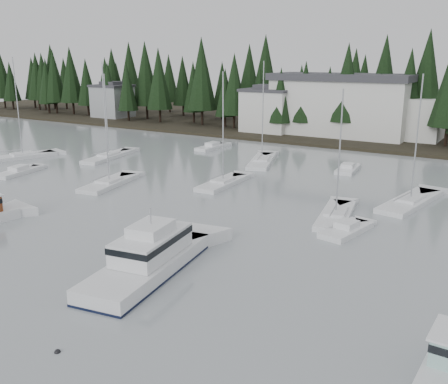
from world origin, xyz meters
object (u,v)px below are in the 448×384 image
object	(u,v)px
house_far_west	(113,100)
sailboat_0	(23,157)
sailboat_1	(109,158)
sailboat_2	(336,217)
sailboat_10	(223,184)
sailboat_3	(410,203)
runabout_3	(212,148)
house_west	(268,109)
runabout_1	(346,231)
sailboat_5	(262,162)
runabout_4	(348,170)
runabout_0	(19,173)
cabin_cruiser_center	(149,261)
sailboat_4	(109,184)
harbor_inn	(352,106)

from	to	relation	value
house_far_west	sailboat_0	bearing A→B (deg)	-61.99
sailboat_1	sailboat_2	size ratio (longest dim) A/B	1.03
sailboat_10	house_far_west	bearing A→B (deg)	51.72
sailboat_1	sailboat_3	bearing A→B (deg)	-103.14
sailboat_10	runabout_3	xyz separation A→B (m)	(-13.93, 19.15, 0.05)
sailboat_0	house_west	bearing A→B (deg)	-10.14
house_far_west	runabout_1	bearing A→B (deg)	-33.55
sailboat_10	house_west	bearing A→B (deg)	17.12
house_west	sailboat_10	xyz separation A→B (m)	(13.56, -38.02, -4.58)
sailboat_5	runabout_4	world-z (taller)	sailboat_5
runabout_0	sailboat_0	bearing A→B (deg)	39.60
cabin_cruiser_center	runabout_1	xyz separation A→B (m)	(8.93, 14.72, -0.65)
sailboat_10	runabout_1	xyz separation A→B (m)	(17.34, -8.33, 0.05)
sailboat_1	sailboat_0	bearing A→B (deg)	109.74
sailboat_10	sailboat_1	bearing A→B (deg)	75.74
runabout_0	house_west	bearing A→B (deg)	-24.63
cabin_cruiser_center	runabout_1	distance (m)	17.23
house_west	sailboat_5	distance (m)	27.58
sailboat_10	runabout_1	size ratio (longest dim) A/B	2.22
house_west	sailboat_4	bearing A→B (deg)	-86.81
house_west	sailboat_0	size ratio (longest dim) A/B	0.64
sailboat_1	sailboat_4	size ratio (longest dim) A/B	0.88
sailboat_10	runabout_0	bearing A→B (deg)	106.85
house_west	runabout_3	xyz separation A→B (m)	(-0.36, -18.87, -4.52)
house_far_west	sailboat_3	bearing A→B (deg)	-25.88
sailboat_1	house_far_west	bearing A→B (deg)	31.74
sailboat_3	sailboat_10	bearing A→B (deg)	108.99
sailboat_10	runabout_3	world-z (taller)	sailboat_10
house_far_west	runabout_0	xyz separation A→B (m)	(30.68, -48.76, -4.27)
sailboat_1	sailboat_10	bearing A→B (deg)	-113.09
house_far_west	runabout_3	xyz separation A→B (m)	(41.64, -20.87, -4.27)
house_west	sailboat_2	world-z (taller)	sailboat_2
house_west	harbor_inn	size ratio (longest dim) A/B	0.32
sailboat_0	runabout_4	bearing A→B (deg)	-53.11
sailboat_0	sailboat_5	bearing A→B (deg)	-47.84
house_west	sailboat_10	world-z (taller)	sailboat_10
sailboat_4	sailboat_2	bearing A→B (deg)	-97.40
runabout_4	sailboat_2	bearing A→B (deg)	-170.37
runabout_0	sailboat_3	bearing A→B (deg)	-85.95
runabout_1	sailboat_5	bearing A→B (deg)	52.28
house_west	sailboat_4	size ratio (longest dim) A/B	0.67
sailboat_2	sailboat_5	size ratio (longest dim) A/B	0.85
harbor_inn	cabin_cruiser_center	xyz separation A→B (m)	(6.93, -64.42, -5.00)
sailboat_1	house_west	bearing A→B (deg)	-26.36
cabin_cruiser_center	sailboat_2	distance (m)	19.34
house_west	sailboat_10	bearing A→B (deg)	-70.37
sailboat_0	runabout_4	size ratio (longest dim) A/B	2.56
harbor_inn	sailboat_1	size ratio (longest dim) A/B	2.35
house_west	runabout_3	bearing A→B (deg)	-91.11
sailboat_0	sailboat_1	world-z (taller)	sailboat_0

